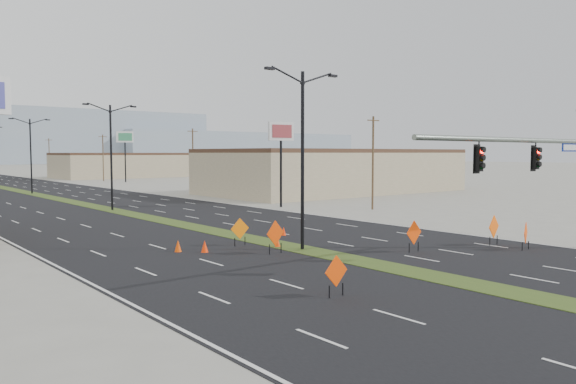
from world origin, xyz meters
TOP-DOWN VIEW (x-y plane):
  - ground at (0.00, 0.00)m, footprint 600.00×600.00m
  - building_se_near at (34.00, 45.00)m, footprint 36.00×18.00m
  - building_se_far at (38.00, 110.00)m, footprint 44.00×16.00m
  - mesa_east at (180.00, 290.00)m, footprint 160.00×50.00m
  - signal_mast at (8.56, 2.00)m, footprint 16.30×0.60m
  - streetlight_0 at (0.00, 12.00)m, footprint 5.15×0.24m
  - streetlight_1 at (0.00, 40.00)m, footprint 5.15×0.24m
  - streetlight_2 at (0.00, 68.00)m, footprint 5.15×0.24m
  - utility_pole_0 at (20.00, 25.00)m, footprint 1.60×0.20m
  - utility_pole_1 at (20.00, 60.00)m, footprint 1.60×0.20m
  - utility_pole_2 at (20.00, 95.00)m, footprint 1.60×0.20m
  - utility_pole_3 at (20.00, 130.00)m, footprint 1.60×0.20m
  - construction_sign_0 at (-5.78, 3.23)m, footprint 1.21×0.11m
  - construction_sign_1 at (-2.00, 11.92)m, footprint 1.35×0.33m
  - construction_sign_2 at (-2.00, 15.34)m, footprint 1.24×0.07m
  - construction_sign_3 at (4.25, 7.50)m, footprint 1.33×0.12m
  - construction_sign_4 at (9.69, 3.96)m, footprint 1.13×0.48m
  - construction_sign_5 at (9.81, 6.01)m, footprint 1.34×0.24m
  - cone_0 at (-4.77, 14.70)m, footprint 0.53×0.53m
  - cone_1 at (-0.58, 13.55)m, footprint 0.36×0.36m
  - cone_2 at (2.60, 16.97)m, footprint 0.37×0.37m
  - cone_3 at (-5.83, 15.77)m, footprint 0.51×0.51m
  - pole_sign_east_near at (14.64, 32.53)m, footprint 2.82×0.76m
  - pole_sign_east_far at (21.98, 89.08)m, footprint 3.08×1.15m

SIDE VIEW (x-z plane):
  - ground at x=0.00m, z-range 0.00..0.00m
  - cone_2 at x=2.60m, z-range 0.00..0.58m
  - cone_1 at x=-0.58m, z-range 0.00..0.58m
  - cone_0 at x=-4.77m, z-range 0.00..0.67m
  - cone_3 at x=-5.83m, z-range 0.00..0.67m
  - construction_sign_4 at x=9.69m, z-range 0.14..1.73m
  - construction_sign_0 at x=-5.78m, z-range 0.14..1.75m
  - construction_sign_2 at x=-2.00m, z-range 0.15..1.80m
  - construction_sign_3 at x=4.25m, z-range 0.16..1.93m
  - construction_sign_5 at x=9.81m, z-range 0.16..1.96m
  - construction_sign_1 at x=-2.00m, z-range 0.17..2.00m
  - building_se_far at x=38.00m, z-range 0.00..5.00m
  - building_se_near at x=34.00m, z-range 0.00..5.50m
  - utility_pole_0 at x=20.00m, z-range 0.17..9.17m
  - utility_pole_1 at x=20.00m, z-range 0.17..9.17m
  - utility_pole_2 at x=20.00m, z-range 0.17..9.17m
  - utility_pole_3 at x=20.00m, z-range 0.17..9.17m
  - signal_mast at x=8.56m, z-range 0.79..8.79m
  - streetlight_0 at x=0.00m, z-range 0.41..10.43m
  - streetlight_1 at x=0.00m, z-range 0.41..10.43m
  - streetlight_2 at x=0.00m, z-range 0.41..10.43m
  - pole_sign_east_near at x=14.64m, z-range 2.66..11.25m
  - pole_sign_east_far at x=21.98m, z-range 3.00..12.50m
  - mesa_east at x=180.00m, z-range 0.00..18.00m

